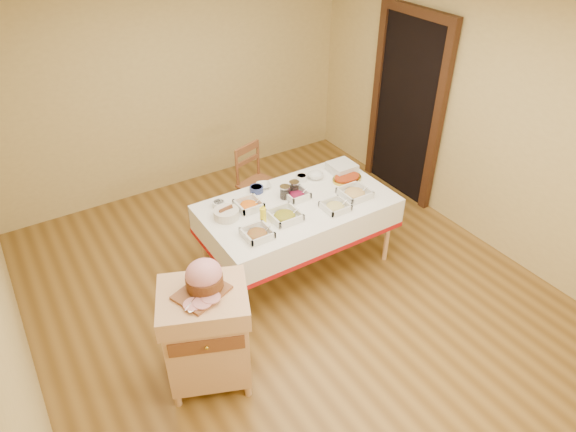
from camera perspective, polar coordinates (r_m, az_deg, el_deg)
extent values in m
plane|color=brown|center=(5.03, -0.03, -8.38)|extent=(5.00, 5.00, 0.00)
plane|color=white|center=(3.77, -0.05, 21.91)|extent=(5.00, 5.00, 0.00)
plane|color=tan|center=(6.31, -12.63, 14.11)|extent=(4.50, 0.00, 4.50)
plane|color=tan|center=(2.96, 28.09, -17.03)|extent=(4.50, 0.00, 4.50)
plane|color=tan|center=(5.65, 19.99, 10.40)|extent=(0.00, 5.00, 5.00)
cube|color=black|center=(6.25, 13.06, 11.39)|extent=(0.06, 0.90, 2.10)
cube|color=#3C2113|center=(5.93, 16.23, 9.59)|extent=(0.08, 0.10, 2.10)
cube|color=#3C2113|center=(6.57, 9.90, 12.92)|extent=(0.08, 0.10, 2.10)
cube|color=#3C2113|center=(5.91, 14.38, 21.16)|extent=(0.08, 1.10, 0.10)
cube|color=#DFAC7A|center=(4.90, 1.06, 1.20)|extent=(1.80, 1.00, 0.04)
cylinder|color=#DFAC7A|center=(4.52, -4.85, -8.35)|extent=(0.05, 0.05, 0.71)
cylinder|color=#DFAC7A|center=(5.12, -9.31, -2.83)|extent=(0.05, 0.05, 0.71)
cylinder|color=#DFAC7A|center=(5.28, 11.01, -1.72)|extent=(0.05, 0.05, 0.71)
cylinder|color=#DFAC7A|center=(5.80, 5.55, 2.43)|extent=(0.05, 0.05, 0.71)
cube|color=white|center=(4.89, 1.06, 1.45)|extent=(1.82, 1.02, 0.01)
cube|color=#DFAC7A|center=(4.07, -8.89, -13.48)|extent=(0.74, 0.69, 0.64)
cube|color=#DFAC7A|center=(3.78, -9.44, -9.40)|extent=(0.80, 0.74, 0.16)
cube|color=brown|center=(3.75, -7.53, -13.78)|extent=(0.50, 0.21, 0.13)
sphere|color=gold|center=(3.74, -7.46, -13.88)|extent=(0.03, 0.03, 0.03)
cylinder|color=#DFAC7A|center=(4.18, -10.63, -20.18)|extent=(0.05, 0.05, 0.11)
cylinder|color=#DFAC7A|center=(4.44, -12.92, -16.17)|extent=(0.05, 0.05, 0.11)
cylinder|color=#DFAC7A|center=(4.29, -3.78, -17.33)|extent=(0.05, 0.05, 0.11)
cylinder|color=#DFAC7A|center=(4.55, -6.49, -13.65)|extent=(0.05, 0.05, 0.11)
cube|color=brown|center=(5.79, -3.19, 3.47)|extent=(0.49, 0.48, 0.03)
cylinder|color=brown|center=(5.71, -3.03, 0.28)|extent=(0.03, 0.03, 0.43)
cylinder|color=brown|center=(5.91, -5.45, 1.48)|extent=(0.03, 0.03, 0.43)
cylinder|color=brown|center=(5.92, -0.80, 1.70)|extent=(0.03, 0.03, 0.43)
cylinder|color=brown|center=(6.11, -3.21, 2.82)|extent=(0.03, 0.03, 0.43)
cylinder|color=brown|center=(5.68, -5.69, 5.19)|extent=(0.03, 0.03, 0.45)
cylinder|color=brown|center=(5.89, -3.35, 6.45)|extent=(0.03, 0.03, 0.45)
cube|color=brown|center=(5.70, -4.59, 7.49)|extent=(0.35, 0.14, 0.09)
cube|color=brown|center=(3.72, -9.57, -8.39)|extent=(0.35, 0.28, 0.02)
ellipsoid|color=pink|center=(3.67, -9.35, -6.39)|extent=(0.26, 0.24, 0.23)
cylinder|color=#5B3114|center=(3.71, -9.27, -7.11)|extent=(0.27, 0.27, 0.09)
cube|color=silver|center=(3.60, -9.30, -9.77)|extent=(0.22, 0.10, 0.00)
cylinder|color=silver|center=(3.66, -10.33, -8.95)|extent=(0.26, 0.08, 0.01)
cube|color=silver|center=(4.45, -3.43, -2.23)|extent=(0.24, 0.24, 0.01)
ellipsoid|color=red|center=(4.43, -3.44, -1.99)|extent=(0.18, 0.18, 0.06)
cylinder|color=silver|center=(4.43, -2.70, -1.89)|extent=(0.14, 0.01, 0.10)
cube|color=silver|center=(4.66, -0.37, -0.23)|extent=(0.26, 0.26, 0.02)
ellipsoid|color=#C47D19|center=(4.64, -0.37, 0.02)|extent=(0.20, 0.20, 0.07)
cylinder|color=silver|center=(4.65, 0.40, 0.11)|extent=(0.15, 0.01, 0.11)
cube|color=silver|center=(4.81, 5.26, 0.84)|extent=(0.23, 0.23, 0.01)
ellipsoid|color=#CDC16D|center=(4.80, 5.27, 1.06)|extent=(0.17, 0.17, 0.06)
cylinder|color=silver|center=(4.81, 5.92, 1.13)|extent=(0.13, 0.01, 0.09)
cube|color=silver|center=(5.02, 7.41, 2.31)|extent=(0.27, 0.27, 0.01)
ellipsoid|color=tan|center=(5.01, 7.43, 2.55)|extent=(0.20, 0.20, 0.07)
cylinder|color=silver|center=(5.02, 8.15, 2.61)|extent=(0.14, 0.01, 0.10)
cube|color=silver|center=(4.82, -4.37, 0.97)|extent=(0.23, 0.23, 0.02)
ellipsoid|color=orange|center=(4.80, -4.38, 1.20)|extent=(0.17, 0.17, 0.06)
cylinder|color=silver|center=(4.80, -3.73, 1.30)|extent=(0.15, 0.01, 0.11)
cube|color=silver|center=(4.96, 0.94, 2.15)|extent=(0.21, 0.21, 0.01)
ellipsoid|color=maroon|center=(4.95, 0.95, 2.36)|extent=(0.16, 0.16, 0.06)
cylinder|color=silver|center=(4.95, 1.54, 2.45)|extent=(0.14, 0.01, 0.10)
cylinder|color=silver|center=(4.86, -7.70, 1.33)|extent=(0.12, 0.12, 0.06)
cylinder|color=black|center=(4.85, -7.71, 1.50)|extent=(0.10, 0.10, 0.02)
cylinder|color=navy|center=(5.04, -3.53, 2.99)|extent=(0.14, 0.14, 0.06)
cylinder|color=maroon|center=(5.03, -3.53, 3.17)|extent=(0.11, 0.11, 0.02)
cylinder|color=silver|center=(5.22, 1.51, 4.26)|extent=(0.12, 0.12, 0.06)
cylinder|color=orange|center=(5.21, 1.51, 4.43)|extent=(0.09, 0.09, 0.02)
imported|color=silver|center=(5.12, -2.76, 3.39)|extent=(0.19, 0.19, 0.04)
imported|color=silver|center=(5.27, 3.08, 4.48)|extent=(0.20, 0.20, 0.05)
cylinder|color=silver|center=(4.92, -0.35, 2.61)|extent=(0.10, 0.10, 0.12)
cylinder|color=silver|center=(4.89, -0.35, 3.26)|extent=(0.10, 0.10, 0.01)
cylinder|color=black|center=(4.93, -0.35, 2.45)|extent=(0.08, 0.08, 0.09)
cylinder|color=silver|center=(5.00, 0.68, 3.13)|extent=(0.10, 0.10, 0.12)
cylinder|color=silver|center=(4.96, 0.69, 3.77)|extent=(0.10, 0.10, 0.01)
cylinder|color=black|center=(5.01, 0.68, 2.98)|extent=(0.08, 0.08, 0.08)
cylinder|color=yellow|center=(4.59, -2.79, 0.10)|extent=(0.06, 0.06, 0.15)
cone|color=yellow|center=(4.54, -2.82, 1.04)|extent=(0.04, 0.04, 0.04)
cylinder|color=silver|center=(4.69, -6.88, 0.25)|extent=(0.23, 0.23, 0.08)
cube|color=silver|center=(5.42, 5.98, 5.01)|extent=(0.26, 0.26, 0.01)
cube|color=silver|center=(5.41, 5.99, 5.15)|extent=(0.26, 0.26, 0.01)
cube|color=silver|center=(5.40, 6.00, 5.30)|extent=(0.26, 0.26, 0.01)
cube|color=silver|center=(5.40, 6.01, 5.45)|extent=(0.26, 0.26, 0.01)
cube|color=silver|center=(5.39, 6.02, 5.60)|extent=(0.26, 0.26, 0.01)
cube|color=silver|center=(5.38, 6.03, 5.75)|extent=(0.26, 0.26, 0.01)
ellipsoid|color=gold|center=(5.27, 6.56, 4.13)|extent=(0.32, 0.23, 0.03)
ellipsoid|color=#9E3311|center=(5.26, 6.57, 4.24)|extent=(0.28, 0.19, 0.03)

